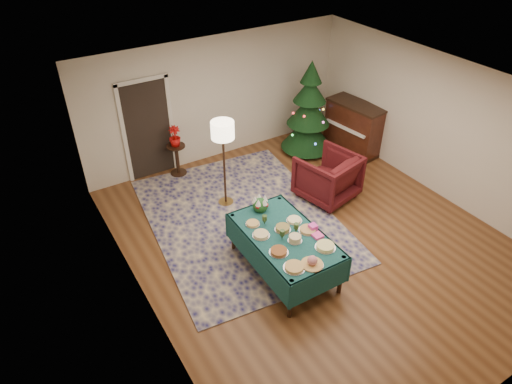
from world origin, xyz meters
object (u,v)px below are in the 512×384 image
buffet_table (285,242)px  armchair (328,174)px  gift_box (313,227)px  christmas_tree (309,112)px  potted_plant (175,140)px  floor_lamp (223,135)px  piano (354,128)px  side_table (177,160)px

buffet_table → armchair: (1.88, 1.26, -0.07)m
gift_box → christmas_tree: bearing=54.2°
armchair → christmas_tree: size_ratio=0.49×
buffet_table → potted_plant: bearing=94.5°
gift_box → floor_lamp: size_ratio=0.07×
piano → side_table: bearing=163.5°
potted_plant → piano: piano is taller
floor_lamp → piano: bearing=5.1°
piano → gift_box: bearing=-140.8°
buffet_table → gift_box: size_ratio=16.20×
buffet_table → potted_plant: size_ratio=4.42×
floor_lamp → piano: floor_lamp is taller
buffet_table → side_table: buffet_table is taller
gift_box → side_table: (-0.72, 3.70, -0.45)m
buffet_table → floor_lamp: 2.30m
floor_lamp → christmas_tree: christmas_tree is taller
floor_lamp → side_table: 1.89m
piano → floor_lamp: bearing=-174.9°
armchair → floor_lamp: (-1.80, 0.86, 0.96)m
buffet_table → piano: 4.32m
gift_box → potted_plant: 3.77m
armchair → side_table: 3.17m
potted_plant → christmas_tree: size_ratio=0.20×
side_table → gift_box: bearing=-79.0°
buffet_table → side_table: (-0.28, 3.57, -0.25)m
christmas_tree → armchair: bearing=-114.9°
piano → armchair: bearing=-145.4°
buffet_table → side_table: size_ratio=2.75×
potted_plant → gift_box: bearing=-79.0°
side_table → potted_plant: (0.00, 0.00, 0.48)m
gift_box → piano: size_ratio=0.08×
floor_lamp → christmas_tree: (2.59, 0.84, -0.52)m
armchair → potted_plant: size_ratio=2.41×
buffet_table → christmas_tree: bearing=48.0°
buffet_table → floor_lamp: bearing=87.8°
buffet_table → gift_box: bearing=-16.4°
potted_plant → side_table: bearing=0.0°
buffet_table → potted_plant: 3.59m
side_table → potted_plant: size_ratio=1.61×
armchair → piano: piano is taller
floor_lamp → buffet_table: bearing=-92.2°
armchair → floor_lamp: floor_lamp is taller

